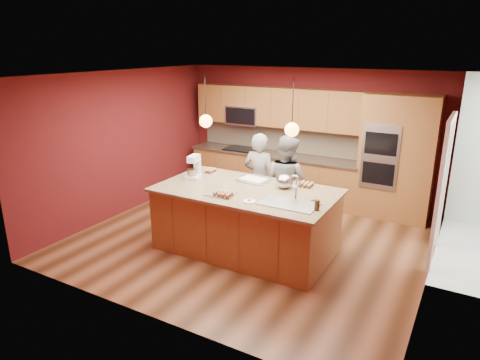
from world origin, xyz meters
The scene contains 24 objects.
floor centered at (0.00, 0.00, 0.00)m, with size 5.50×5.50×0.00m, color #412413.
ceiling centered at (0.00, 0.00, 2.70)m, with size 5.50×5.50×0.00m, color white.
wall_back centered at (0.00, 2.50, 1.35)m, with size 5.50×5.50×0.00m, color #511214.
wall_front centered at (0.00, -2.50, 1.35)m, with size 5.50×5.50×0.00m, color #511214.
wall_left centered at (-2.75, 0.00, 1.35)m, with size 5.00×5.00×0.00m, color #511214.
wall_right centered at (2.75, 0.00, 1.35)m, with size 5.00×5.00×0.00m, color #511214.
cabinet_run centered at (-0.68, 2.25, 0.98)m, with size 3.74×0.64×2.30m.
oven_column centered at (1.85, 2.19, 1.15)m, with size 1.30×0.62×2.30m.
doorway_trim centered at (2.73, 0.80, 1.05)m, with size 0.08×1.11×2.20m, color white, non-canonical shape.
pendant_left centered at (-0.62, -0.36, 2.00)m, with size 0.20×0.20×0.80m.
pendant_right centered at (0.82, -0.36, 2.00)m, with size 0.20×0.20×0.80m.
island centered at (0.12, -0.36, 0.52)m, with size 2.75×1.53×1.39m.
person_left centered at (-0.19, 0.66, 0.84)m, with size 0.61×0.40×1.68m, color black.
person_right centered at (0.32, 0.66, 0.85)m, with size 0.82×0.64×1.69m, color slate.
stand_mixer centered at (-0.91, -0.30, 1.18)m, with size 0.26×0.32×0.39m.
sheet_cake centered at (0.01, 0.04, 1.03)m, with size 0.50×0.39×0.05m.
cooling_rack centered at (-0.12, -0.76, 1.02)m, with size 0.43×0.31×0.02m, color #B0B3B7.
mixing_bowl centered at (0.59, -0.03, 1.12)m, with size 0.27×0.27×0.23m, color #B4B6BB.
plate centered at (0.41, -0.83, 1.02)m, with size 0.18×0.18×0.01m, color white.
tumbler centered at (1.35, -0.67, 1.08)m, with size 0.07×0.07×0.14m, color #352512.
phone centered at (1.22, -0.36, 1.02)m, with size 0.13×0.07×0.01m, color black.
cupcakes_left centered at (-0.88, 0.14, 1.04)m, with size 0.15×0.22×0.07m, color tan, non-canonical shape.
cupcakes_rack centered at (-0.02, -0.83, 1.06)m, with size 0.28×0.21×0.06m, color tan, non-canonical shape.
cupcakes_right centered at (0.85, 0.21, 1.04)m, with size 0.22×0.22×0.07m, color tan, non-canonical shape.
Camera 1 is at (3.08, -5.81, 3.11)m, focal length 32.00 mm.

